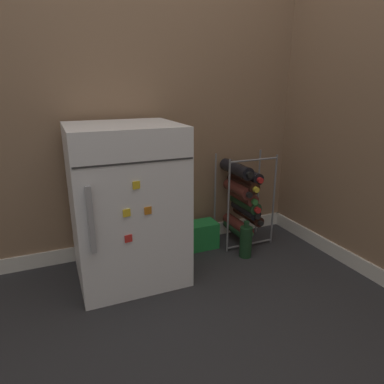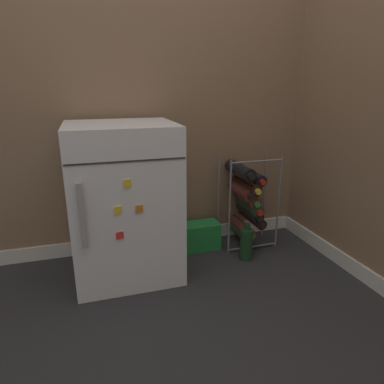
# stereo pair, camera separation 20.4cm
# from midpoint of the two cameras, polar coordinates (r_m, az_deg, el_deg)

# --- Properties ---
(ground_plane) EXTENTS (14.00, 14.00, 0.00)m
(ground_plane) POSITION_cam_midpoint_polar(r_m,az_deg,el_deg) (1.81, 1.02, -17.49)
(ground_plane) COLOR #28282B
(wall_back) EXTENTS (6.76, 0.07, 2.50)m
(wall_back) POSITION_cam_midpoint_polar(r_m,az_deg,el_deg) (2.19, -7.32, 22.64)
(wall_back) COLOR #84664C
(wall_back) RESTS_ON ground_plane
(mini_fridge) EXTENTS (0.56, 0.53, 0.85)m
(mini_fridge) POSITION_cam_midpoint_polar(r_m,az_deg,el_deg) (1.88, -13.83, -2.02)
(mini_fridge) COLOR white
(mini_fridge) RESTS_ON ground_plane
(wine_rack) EXTENTS (0.35, 0.32, 0.61)m
(wine_rack) POSITION_cam_midpoint_polar(r_m,az_deg,el_deg) (2.28, 5.86, -1.20)
(wine_rack) COLOR slate
(wine_rack) RESTS_ON ground_plane
(soda_box) EXTENTS (0.30, 0.14, 0.17)m
(soda_box) POSITION_cam_midpoint_polar(r_m,az_deg,el_deg) (2.26, -2.16, -7.39)
(soda_box) COLOR #1E7F38
(soda_box) RESTS_ON ground_plane
(loose_bottle_floor) EXTENTS (0.08, 0.08, 0.24)m
(loose_bottle_floor) POSITION_cam_midpoint_polar(r_m,az_deg,el_deg) (2.16, 6.28, -8.23)
(loose_bottle_floor) COLOR #19381E
(loose_bottle_floor) RESTS_ON ground_plane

